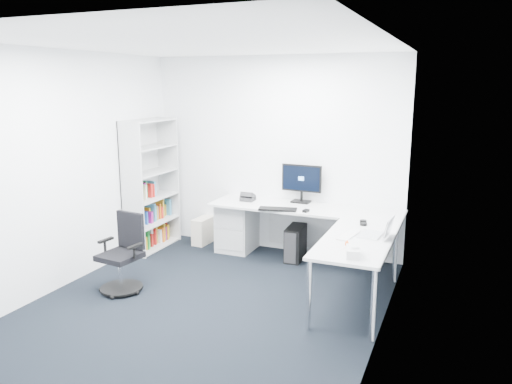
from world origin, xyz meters
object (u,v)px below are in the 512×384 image
at_px(l_desk, 296,242).
at_px(bookshelf, 151,185).
at_px(task_chair, 120,254).
at_px(monitor, 301,183).
at_px(laptop, 371,225).

bearing_deg(l_desk, bookshelf, 178.68).
relative_size(l_desk, task_chair, 2.85).
relative_size(bookshelf, task_chair, 2.07).
height_order(monitor, laptop, monitor).
xyz_separation_m(bookshelf, laptop, (3.19, -0.63, -0.07)).
distance_m(monitor, laptop, 1.64).
relative_size(l_desk, laptop, 7.84).
height_order(l_desk, monitor, monitor).
relative_size(task_chair, laptop, 2.75).
distance_m(task_chair, laptop, 2.80).
bearing_deg(laptop, task_chair, -157.52).
bearing_deg(task_chair, monitor, 59.60).
height_order(l_desk, bookshelf, bookshelf).
distance_m(bookshelf, task_chair, 1.63).
bearing_deg(laptop, l_desk, 155.23).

